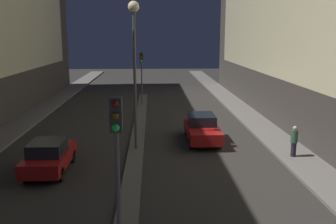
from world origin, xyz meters
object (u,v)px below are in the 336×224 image
pedestrian_on_right_sidewalk (294,141)px  traffic_light_near (117,145)px  street_lamp (134,43)px  car_right_lane (202,128)px  car_left_lane (49,156)px  traffic_light_mid (142,67)px

pedestrian_on_right_sidewalk → traffic_light_near: bearing=-132.6°
traffic_light_near → street_lamp: bearing=90.0°
car_right_lane → traffic_light_near: bearing=-107.4°
car_left_lane → car_right_lane: bearing=32.1°
street_lamp → pedestrian_on_right_sidewalk: (8.27, -1.85, -4.95)m
pedestrian_on_right_sidewalk → car_right_lane: bearing=140.3°
traffic_light_near → car_right_lane: bearing=72.6°
street_lamp → car_left_lane: bearing=-140.9°
traffic_light_mid → pedestrian_on_right_sidewalk: traffic_light_mid is taller
car_right_lane → pedestrian_on_right_sidewalk: 5.63m
traffic_light_near → pedestrian_on_right_sidewalk: 12.49m
traffic_light_mid → car_left_lane: bearing=-103.5°
traffic_light_mid → street_lamp: 13.49m
street_lamp → car_right_lane: size_ratio=1.72×
traffic_light_mid → traffic_light_near: bearing=-90.0°
traffic_light_near → street_lamp: 11.11m
traffic_light_mid → car_left_lane: 17.18m
car_left_lane → car_right_lane: (7.89, 4.94, 0.02)m
traffic_light_near → street_lamp: street_lamp is taller
traffic_light_near → traffic_light_mid: (0.00, 24.14, 0.00)m
street_lamp → car_right_lane: bearing=23.8°
traffic_light_mid → pedestrian_on_right_sidewalk: 17.44m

